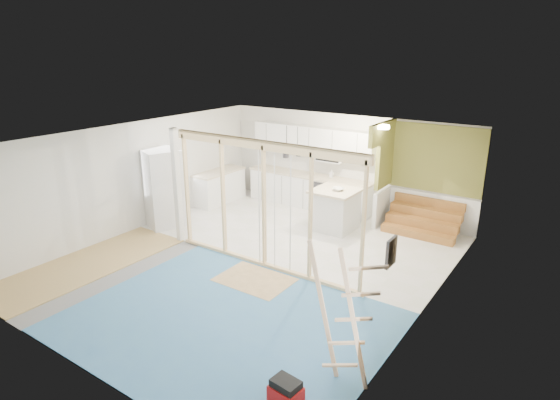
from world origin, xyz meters
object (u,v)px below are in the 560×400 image
Objects in this scene: toolbox at (286,393)px; ladder at (342,317)px; fridge at (163,189)px; island at (335,210)px.

toolbox is 1.17m from ladder.
ladder is (0.36, 0.74, 0.82)m from toolbox.
fridge reaches higher than toolbox.
fridge is 6.87m from toolbox.
ladder is (2.66, -4.83, 0.50)m from island.
toolbox is at bearing -134.65° from ladder.
island is at bearing 99.78° from ladder.
island is at bearing 118.84° from toolbox.
ladder is at bearing 70.79° from toolbox.
fridge is 0.99× the size of ladder.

